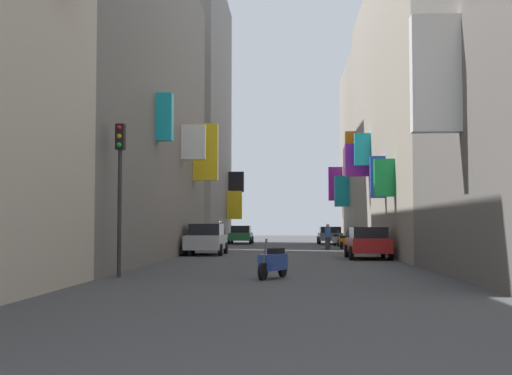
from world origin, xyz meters
TOP-DOWN VIEW (x-y plane):
  - ground_plane at (0.00, 30.00)m, footprint 140.00×140.00m
  - building_left_mid_a at (-7.99, 27.94)m, footprint 7.37×24.02m
  - building_left_far at (-8.00, 51.72)m, footprint 7.33×16.58m
  - building_right_mid_a at (7.99, 35.19)m, footprint 7.39×24.01m
  - building_right_mid_b at (7.99, 53.60)m, footprint 7.22×12.81m
  - parked_car_grey at (3.62, 52.84)m, footprint 2.00×4.11m
  - parked_car_silver at (-3.92, 32.33)m, footprint 1.94×4.28m
  - parked_car_green at (-3.60, 53.02)m, footprint 1.88×4.36m
  - parked_car_red at (3.89, 28.39)m, footprint 1.89×3.94m
  - scooter_silver at (3.77, 47.27)m, footprint 0.56×1.92m
  - scooter_orange at (3.88, 41.61)m, footprint 0.78×1.76m
  - scooter_blue at (-0.09, 16.71)m, footprint 0.83×1.81m
  - pedestrian_crossing at (-3.99, 40.36)m, footprint 0.50×0.50m
  - pedestrian_near_left at (2.70, 39.49)m, footprint 0.50×0.50m
  - traffic_light_near_corner at (-4.56, 16.91)m, footprint 0.26×0.34m

SIDE VIEW (x-z plane):
  - ground_plane at x=0.00m, z-range 0.00..0.00m
  - scooter_orange at x=3.88m, z-range -0.10..1.03m
  - scooter_blue at x=-0.09m, z-range -0.10..1.03m
  - scooter_silver at x=3.77m, z-range -0.10..1.03m
  - parked_car_grey at x=3.62m, z-range 0.04..1.44m
  - parked_car_red at x=3.89m, z-range 0.04..1.47m
  - parked_car_green at x=-3.60m, z-range 0.03..1.51m
  - pedestrian_near_left at x=2.70m, z-range -0.01..1.59m
  - parked_car_silver at x=-3.92m, z-range 0.03..1.61m
  - pedestrian_crossing at x=-3.99m, z-range 0.00..1.79m
  - traffic_light_near_corner at x=-4.56m, z-range 0.79..5.25m
  - building_right_mid_b at x=7.99m, z-range -0.01..14.68m
  - building_left_mid_a at x=-7.99m, z-range 0.00..14.97m
  - building_right_mid_a at x=7.99m, z-range 0.00..15.60m
  - building_left_far at x=-8.00m, z-range -0.01..20.97m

